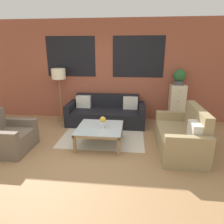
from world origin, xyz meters
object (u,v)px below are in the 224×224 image
object	(u,v)px
armchair_corner	(8,138)
coffee_table	(100,129)
drawer_cabinet	(177,104)
flower_vase	(103,121)
settee_vintage	(182,137)
floor_lamp	(59,76)
potted_plant	(179,77)
couch_dark	(106,114)

from	to	relation	value
armchair_corner	coffee_table	world-z (taller)	armchair_corner
drawer_cabinet	flower_vase	xyz separation A→B (m)	(-1.83, -1.56, 0.00)
settee_vintage	flower_vase	size ratio (longest dim) A/B	6.12
armchair_corner	floor_lamp	world-z (taller)	floor_lamp
armchair_corner	floor_lamp	xyz separation A→B (m)	(0.43, 1.91, 1.01)
settee_vintage	floor_lamp	distance (m)	3.58
coffee_table	potted_plant	world-z (taller)	potted_plant
coffee_table	drawer_cabinet	bearing A→B (deg)	39.01
settee_vintage	armchair_corner	world-z (taller)	settee_vintage
couch_dark	settee_vintage	world-z (taller)	settee_vintage
couch_dark	drawer_cabinet	xyz separation A→B (m)	(1.94, 0.23, 0.27)
coffee_table	potted_plant	bearing A→B (deg)	39.01
settee_vintage	armchair_corner	size ratio (longest dim) A/B	1.73
settee_vintage	coffee_table	bearing A→B (deg)	175.88
armchair_corner	potted_plant	distance (m)	4.35
drawer_cabinet	floor_lamp	bearing A→B (deg)	-178.15
potted_plant	couch_dark	bearing A→B (deg)	-173.18
settee_vintage	floor_lamp	size ratio (longest dim) A/B	1.02
settee_vintage	floor_lamp	xyz separation A→B (m)	(-3.08, 1.56, 0.98)
couch_dark	settee_vintage	size ratio (longest dim) A/B	1.39
couch_dark	floor_lamp	bearing A→B (deg)	174.60
armchair_corner	floor_lamp	bearing A→B (deg)	77.18
armchair_corner	coffee_table	xyz separation A→B (m)	(1.81, 0.47, 0.07)
coffee_table	armchair_corner	bearing A→B (deg)	-165.34
potted_plant	flower_vase	world-z (taller)	potted_plant
coffee_table	potted_plant	size ratio (longest dim) A/B	2.31
flower_vase	potted_plant	bearing A→B (deg)	40.50
drawer_cabinet	armchair_corner	bearing A→B (deg)	-151.53
floor_lamp	drawer_cabinet	xyz separation A→B (m)	(3.28, 0.11, -0.75)
potted_plant	armchair_corner	bearing A→B (deg)	-151.53
drawer_cabinet	potted_plant	xyz separation A→B (m)	(-0.00, 0.00, 0.76)
armchair_corner	drawer_cabinet	bearing A→B (deg)	28.47
drawer_cabinet	flower_vase	bearing A→B (deg)	-139.50
armchair_corner	coffee_table	distance (m)	1.87
couch_dark	potted_plant	world-z (taller)	potted_plant
settee_vintage	coffee_table	xyz separation A→B (m)	(-1.70, 0.12, 0.03)
settee_vintage	potted_plant	size ratio (longest dim) A/B	3.68
coffee_table	drawer_cabinet	xyz separation A→B (m)	(1.90, 1.54, 0.20)
couch_dark	armchair_corner	world-z (taller)	armchair_corner
couch_dark	floor_lamp	world-z (taller)	floor_lamp
coffee_table	floor_lamp	distance (m)	2.20
floor_lamp	drawer_cabinet	distance (m)	3.36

